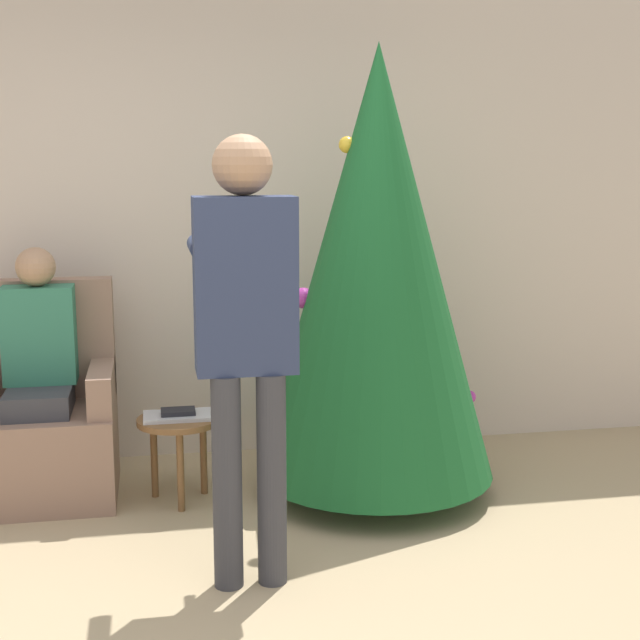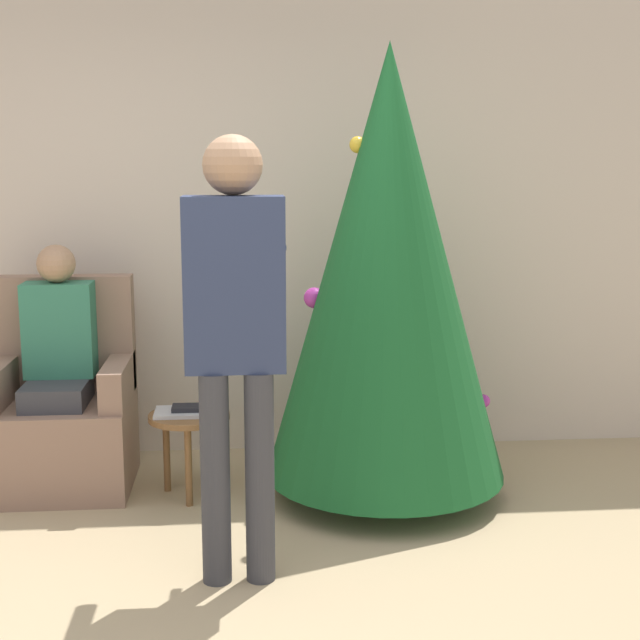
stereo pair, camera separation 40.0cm
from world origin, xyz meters
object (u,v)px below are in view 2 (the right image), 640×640
at_px(christmas_tree, 387,265).
at_px(armchair, 62,416).
at_px(person_seated, 58,356).
at_px(side_stool, 189,426).
at_px(person_standing, 235,317).

distance_m(christmas_tree, armchair, 1.91).
distance_m(christmas_tree, person_seated, 1.78).
bearing_deg(person_seated, side_stool, -16.05).
relative_size(christmas_tree, person_standing, 1.26).
bearing_deg(side_stool, christmas_tree, -4.13).
bearing_deg(person_standing, person_seated, 129.87).
bearing_deg(christmas_tree, armchair, 169.82).
bearing_deg(christmas_tree, person_seated, 170.94).
height_order(christmas_tree, person_seated, christmas_tree).
bearing_deg(armchair, side_stool, -18.63).
xyz_separation_m(person_seated, side_stool, (0.68, -0.20, -0.34)).
xyz_separation_m(christmas_tree, person_standing, (-0.75, -0.85, -0.10)).
xyz_separation_m(christmas_tree, side_stool, (-1.01, 0.07, -0.83)).
bearing_deg(armchair, person_standing, -50.96).
height_order(christmas_tree, person_standing, christmas_tree).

